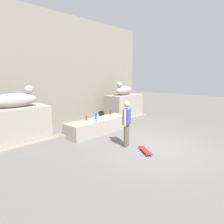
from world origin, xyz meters
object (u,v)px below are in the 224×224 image
object	(u,v)px
statue_reclining_right	(124,90)
bottle_red	(86,118)
bottle_blue	(96,116)
bottle_brown	(111,112)
skateboard	(145,150)
bottle_clear	(98,119)
statue_reclining_left	(15,100)
skater	(127,122)

from	to	relation	value
statue_reclining_right	bottle_red	size ratio (longest dim) A/B	6.47
bottle_blue	bottle_brown	bearing A→B (deg)	12.93
skateboard	bottle_red	world-z (taller)	bottle_red
bottle_clear	statue_reclining_left	bearing A→B (deg)	152.10
statue_reclining_left	statue_reclining_right	bearing A→B (deg)	6.75
statue_reclining_right	bottle_blue	size ratio (longest dim) A/B	5.09
statue_reclining_right	bottle_brown	world-z (taller)	statue_reclining_right
skateboard	bottle_clear	world-z (taller)	bottle_clear
statue_reclining_left	statue_reclining_right	world-z (taller)	same
bottle_brown	bottle_clear	size ratio (longest dim) A/B	0.89
statue_reclining_left	bottle_blue	world-z (taller)	statue_reclining_left
bottle_brown	bottle_clear	world-z (taller)	bottle_clear
statue_reclining_left	skateboard	xyz separation A→B (m)	(2.54, -3.92, -1.63)
statue_reclining_left	statue_reclining_right	distance (m)	6.21
statue_reclining_right	skater	distance (m)	4.83
bottle_blue	bottle_red	world-z (taller)	bottle_blue
skater	skateboard	world-z (taller)	skater
skater	statue_reclining_left	bearing A→B (deg)	109.41
skateboard	bottle_red	bearing A→B (deg)	34.44
statue_reclining_left	bottle_red	bearing A→B (deg)	-11.02
statue_reclining_left	bottle_brown	world-z (taller)	statue_reclining_left
statue_reclining_left	bottle_blue	size ratio (longest dim) A/B	5.04
bottle_blue	bottle_clear	xyz separation A→B (m)	(-0.28, -0.40, -0.00)
statue_reclining_left	bottle_clear	world-z (taller)	statue_reclining_left
skateboard	bottle_blue	xyz separation A→B (m)	(0.46, 2.89, 0.70)
bottle_blue	statue_reclining_left	bearing A→B (deg)	160.92
statue_reclining_right	bottle_red	distance (m)	3.83
bottle_brown	bottle_red	xyz separation A→B (m)	(-1.68, -0.09, -0.01)
statue_reclining_left	bottle_red	distance (m)	2.90
bottle_clear	skater	bearing A→B (deg)	-94.78
statue_reclining_right	bottle_blue	bearing A→B (deg)	8.22
statue_reclining_right	bottle_red	world-z (taller)	statue_reclining_right
statue_reclining_right	skateboard	world-z (taller)	statue_reclining_right
bottle_blue	bottle_red	size ratio (longest dim) A/B	1.27
statue_reclining_left	statue_reclining_right	size ratio (longest dim) A/B	0.99
bottle_brown	skateboard	bearing A→B (deg)	-118.73
bottle_brown	statue_reclining_left	bearing A→B (deg)	170.16
statue_reclining_left	bottle_clear	bearing A→B (deg)	-21.13
statue_reclining_right	skateboard	size ratio (longest dim) A/B	2.18
statue_reclining_left	skater	bearing A→B (deg)	-43.36
bottle_clear	bottle_red	bearing A→B (deg)	100.75
statue_reclining_right	bottle_red	xyz separation A→B (m)	(-3.61, -0.83, -0.97)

